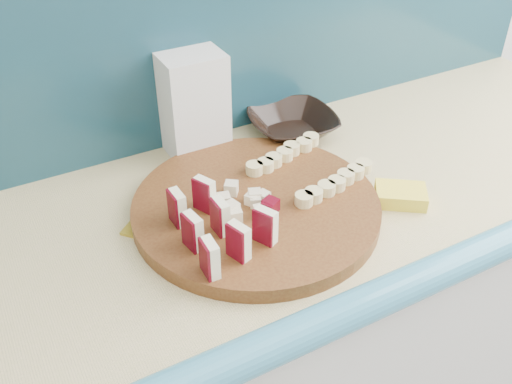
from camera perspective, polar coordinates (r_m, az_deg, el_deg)
name	(u,v)px	position (r m, az deg, el deg)	size (l,w,h in m)	color
kitchen_counter	(200,384)	(1.35, -5.66, -18.60)	(2.20, 0.63, 0.91)	silver
backsplash	(115,39)	(1.14, -13.95, 14.59)	(2.20, 0.02, 0.50)	teal
cutting_board	(256,207)	(1.04, 0.00, -1.52)	(0.45, 0.45, 0.03)	#47220F
apple_wedges	(215,224)	(0.93, -4.13, -3.25)	(0.14, 0.20, 0.06)	#F5EEC4
apple_chunks	(245,203)	(1.01, -1.14, -1.06)	(0.08, 0.08, 0.02)	beige
banana_slices	(308,168)	(1.10, 5.25, 2.41)	(0.22, 0.20, 0.02)	#DFCB88
brown_bowl	(293,124)	(1.28, 3.67, 6.78)	(0.19, 0.19, 0.05)	black
flour_bag	(194,105)	(1.18, -6.18, 8.68)	(0.13, 0.09, 0.22)	silver
sponge	(401,195)	(1.10, 14.25, -0.32)	(0.09, 0.07, 0.03)	#F3ED3F
banana_peel	(174,203)	(1.08, -8.24, -1.08)	(0.20, 0.18, 0.01)	gold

